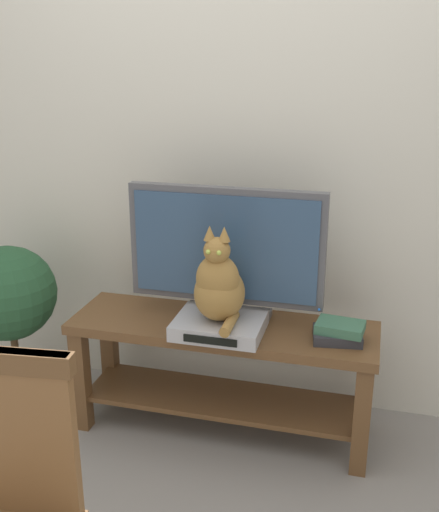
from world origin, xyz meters
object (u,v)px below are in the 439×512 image
(tv_stand, at_px, (222,356))
(cat, at_px, (219,286))
(book_stack, at_px, (339,332))
(tv, at_px, (226,252))
(potted_plant, at_px, (10,310))
(media_box, at_px, (219,325))

(tv_stand, height_order, cat, cat)
(cat, relative_size, book_stack, 1.89)
(tv, bearing_deg, book_stack, -10.10)
(tv_stand, distance_m, potted_plant, 1.06)
(cat, distance_m, potted_plant, 1.10)
(cat, bearing_deg, tv, 94.13)
(cat, bearing_deg, potted_plant, 176.67)
(cat, height_order, potted_plant, cat)
(tv, bearing_deg, tv_stand, -90.03)
(tv, distance_m, cat, 0.19)
(book_stack, bearing_deg, tv, 169.90)
(media_box, xyz_separation_m, book_stack, (0.50, 0.05, 0.01))
(media_box, distance_m, potted_plant, 1.07)
(book_stack, bearing_deg, potted_plant, -179.87)
(tv, relative_size, book_stack, 3.90)
(cat, xyz_separation_m, book_stack, (0.50, 0.07, -0.18))
(tv_stand, xyz_separation_m, media_box, (0.01, -0.09, 0.20))
(tv, distance_m, book_stack, 0.59)
(tv_stand, height_order, potted_plant, potted_plant)
(tv_stand, relative_size, potted_plant, 1.66)
(tv, xyz_separation_m, potted_plant, (-1.06, -0.10, -0.35))
(book_stack, distance_m, potted_plant, 1.57)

